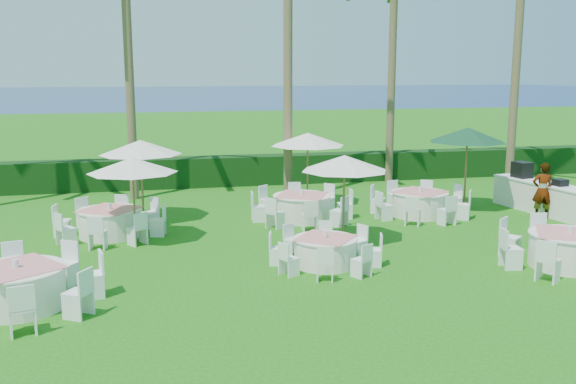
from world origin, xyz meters
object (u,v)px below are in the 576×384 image
object	(u,v)px
banquet_table_d	(110,222)
umbrella_b	(344,163)
banquet_table_a	(18,287)
umbrella_c	(141,147)
banquet_table_f	(420,203)
umbrella_green	(468,135)
banquet_table_c	(569,249)
staff_person	(542,190)
banquet_table_b	(325,251)
buffet_table	(548,198)
umbrella_d	(308,139)
banquet_table_e	(302,207)
umbrella_a	(132,165)

from	to	relation	value
banquet_table_d	umbrella_b	bearing A→B (deg)	-19.38
banquet_table_a	umbrella_c	world-z (taller)	umbrella_c
banquet_table_d	banquet_table_f	size ratio (longest dim) A/B	0.99
umbrella_green	banquet_table_d	bearing A→B (deg)	-175.20
banquet_table_c	staff_person	world-z (taller)	staff_person
banquet_table_c	umbrella_b	xyz separation A→B (m)	(-4.72, 3.22, 1.80)
banquet_table_b	umbrella_green	bearing A→B (deg)	38.35
banquet_table_f	banquet_table_c	bearing A→B (deg)	-78.11
buffet_table	staff_person	distance (m)	0.84
umbrella_c	umbrella_green	xyz separation A→B (m)	(10.72, -0.67, 0.22)
banquet_table_d	umbrella_d	world-z (taller)	umbrella_d
banquet_table_a	banquet_table_c	world-z (taller)	banquet_table_a
banquet_table_b	banquet_table_f	world-z (taller)	banquet_table_f
buffet_table	banquet_table_c	bearing A→B (deg)	-119.67
banquet_table_e	staff_person	distance (m)	7.76
banquet_table_a	banquet_table_f	world-z (taller)	banquet_table_a
umbrella_c	umbrella_green	bearing A→B (deg)	-3.58
banquet_table_f	umbrella_green	world-z (taller)	umbrella_green
banquet_table_c	banquet_table_f	xyz separation A→B (m)	(-1.25, 5.95, -0.02)
umbrella_d	banquet_table_d	bearing A→B (deg)	-156.55
banquet_table_b	umbrella_green	size ratio (longest dim) A/B	0.97
banquet_table_c	umbrella_a	bearing A→B (deg)	156.28
staff_person	banquet_table_c	bearing A→B (deg)	75.74
banquet_table_b	umbrella_b	size ratio (longest dim) A/B	1.12
banquet_table_e	banquet_table_b	bearing A→B (deg)	-97.03
umbrella_b	umbrella_d	bearing A→B (deg)	87.01
banquet_table_e	banquet_table_d	bearing A→B (deg)	-172.39
banquet_table_a	banquet_table_f	distance (m)	12.81
banquet_table_f	umbrella_green	bearing A→B (deg)	14.48
banquet_table_b	umbrella_d	xyz separation A→B (m)	(1.30, 6.91, 1.98)
banquet_table_a	umbrella_c	distance (m)	7.78
umbrella_a	staff_person	size ratio (longest dim) A/B	1.35
banquet_table_d	umbrella_d	bearing A→B (deg)	23.45
banquet_table_b	staff_person	world-z (taller)	staff_person
banquet_table_b	banquet_table_e	xyz separation A→B (m)	(0.60, 4.84, 0.06)
umbrella_b	buffet_table	xyz separation A→B (m)	(7.74, 2.08, -1.69)
umbrella_green	buffet_table	distance (m)	3.35
banquet_table_f	umbrella_b	size ratio (longest dim) A/B	1.31
banquet_table_a	banquet_table_b	distance (m)	6.98
banquet_table_b	staff_person	xyz separation A→B (m)	(8.21, 3.39, 0.54)
umbrella_c	umbrella_d	size ratio (longest dim) A/B	1.00
banquet_table_e	buffet_table	distance (m)	8.23
banquet_table_a	banquet_table_e	size ratio (longest dim) A/B	1.03
banquet_table_a	banquet_table_e	bearing A→B (deg)	40.16
banquet_table_c	banquet_table_e	distance (m)	8.09
umbrella_a	umbrella_d	world-z (taller)	umbrella_d
buffet_table	umbrella_d	bearing A→B (deg)	158.06
umbrella_d	umbrella_green	world-z (taller)	umbrella_green
banquet_table_d	umbrella_a	xyz separation A→B (m)	(0.72, -0.91, 1.76)
umbrella_green	buffet_table	size ratio (longest dim) A/B	0.62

